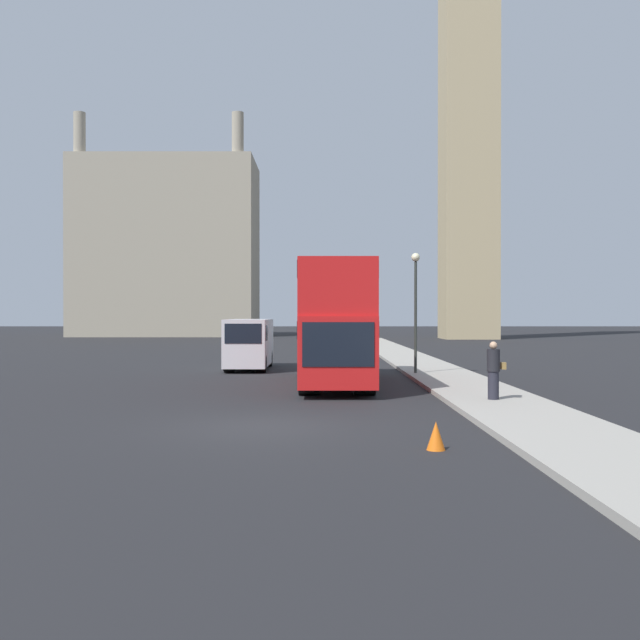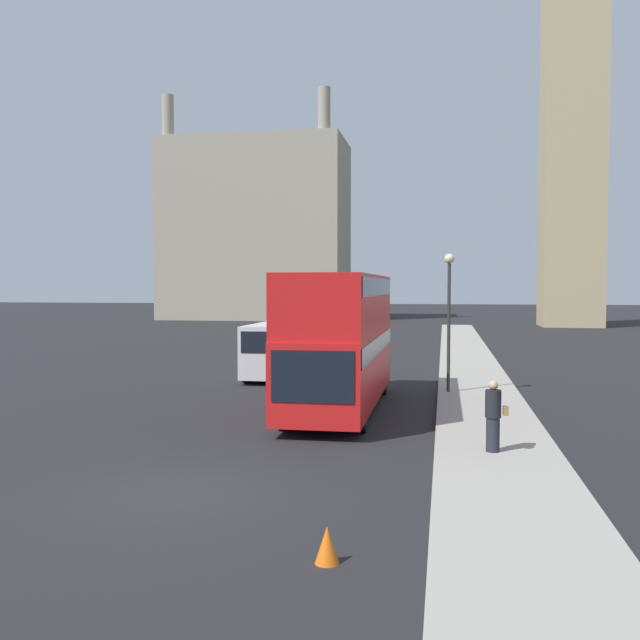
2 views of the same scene
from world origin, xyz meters
name	(u,v)px [view 2 (image 2 of 2)]	position (x,y,z in m)	size (l,w,h in m)	color
ground_plane	(172,493)	(0.00, 0.00, 0.00)	(300.00, 300.00, 0.00)	black
sidewalk_strip	(514,507)	(6.47, 0.00, 0.07)	(2.94, 120.00, 0.15)	#9E998E
clock_tower	(575,11)	(17.65, 61.79, 31.16)	(6.21, 6.38, 60.73)	tan
building_block_distant	(256,230)	(-17.77, 72.68, 10.94)	(22.03, 11.69, 26.59)	#9E937F
red_double_decker_bus	(340,335)	(1.88, 9.90, 2.44)	(2.51, 10.04, 4.39)	red
white_van	(276,349)	(-2.04, 17.34, 1.29)	(1.94, 5.67, 2.39)	silver
pedestrian	(493,416)	(6.36, 4.00, 0.99)	(0.53, 0.37, 1.68)	#23232D
street_lamp	(449,300)	(5.37, 13.49, 3.54)	(0.36, 0.36, 5.07)	#2D332D
traffic_cone	(327,545)	(3.55, -2.96, 0.28)	(0.36, 0.36, 0.55)	orange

